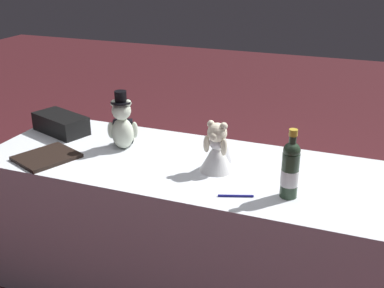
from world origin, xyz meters
The scene contains 8 objects.
ground_plane centered at (0.00, 0.00, 0.00)m, with size 12.00×12.00×0.00m, color #47191E.
reception_table centered at (0.00, 0.00, 0.35)m, with size 2.01×0.72×0.71m, color white.
teddy_bear_groom centered at (-0.40, 0.06, 0.83)m, with size 0.14×0.14×0.30m.
teddy_bear_bride centered at (0.13, -0.01, 0.81)m, with size 0.15×0.19×0.23m.
champagne_bottle centered at (0.48, -0.15, 0.83)m, with size 0.07×0.07×0.29m.
signing_pen centered at (0.29, -0.23, 0.71)m, with size 0.15×0.06×0.01m.
gift_case_black centered at (-0.82, 0.13, 0.76)m, with size 0.35×0.25×0.10m.
guestbook centered at (-0.67, -0.20, 0.72)m, with size 0.23×0.27×0.02m, color black.
Camera 1 is at (0.74, -1.92, 1.65)m, focal length 45.36 mm.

